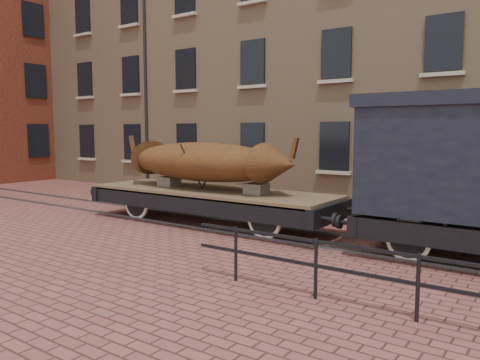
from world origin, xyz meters
The scene contains 5 objects.
ground centered at (0.00, 0.00, 0.00)m, with size 90.00×90.00×0.00m, color brown.
warehouse_cream centered at (3.00, 9.99, 7.00)m, with size 40.00×10.19×14.00m.
rail_track centered at (0.00, 0.00, 0.03)m, with size 30.00×1.52×0.06m.
flatcar_wagon centered at (-0.68, 0.00, 0.81)m, with size 8.63×2.34×1.30m.
iron_boat centered at (-0.97, 0.00, 1.83)m, with size 6.53×2.04×1.56m.
Camera 1 is at (7.86, -10.53, 2.72)m, focal length 35.00 mm.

